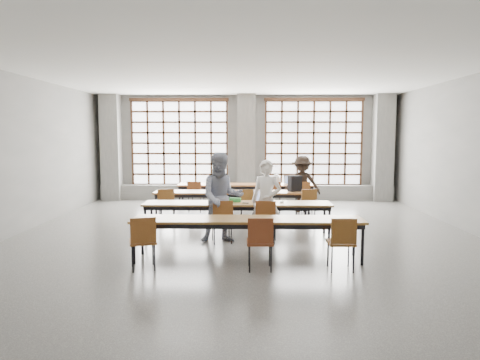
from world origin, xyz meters
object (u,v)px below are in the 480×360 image
(chair_mid_left, at_px, (166,202))
(student_female, at_px, (222,198))
(chair_near_left, at_px, (143,237))
(backpack, at_px, (295,184))
(desk_row_a, at_px, (246,186))
(mouse, at_px, (282,202))
(desk_row_c, at_px, (237,206))
(green_box, at_px, (235,200))
(laptop_back, at_px, (291,182))
(chair_back_left, at_px, (195,193))
(chair_near_mid, at_px, (260,238))
(laptop_front, at_px, (262,199))
(desk_row_d, at_px, (248,222))
(chair_mid_centre, at_px, (248,203))
(desk_row_b, at_px, (233,194))
(chair_front_right, at_px, (266,217))
(red_pouch, at_px, (143,239))
(student_male, at_px, (266,201))
(phone, at_px, (246,203))
(chair_near_right, at_px, (342,238))
(student_back, at_px, (302,184))
(chair_front_left, at_px, (222,217))
(plastic_bag, at_px, (276,179))
(chair_back_mid, at_px, (274,193))
(chair_back_right, at_px, (302,194))

(chair_mid_left, bearing_deg, student_female, -49.38)
(chair_near_left, relative_size, backpack, 2.20)
(desk_row_a, height_order, mouse, mouse)
(desk_row_c, xyz_separation_m, green_box, (-0.05, 0.08, 0.11))
(laptop_back, relative_size, mouse, 4.38)
(chair_back_left, distance_m, chair_near_mid, 5.50)
(desk_row_a, height_order, laptop_front, laptop_front)
(laptop_front, distance_m, laptop_back, 3.61)
(laptop_back, xyz_separation_m, backpack, (-0.06, -1.72, 0.14))
(desk_row_d, distance_m, green_box, 1.85)
(chair_mid_centre, relative_size, laptop_back, 2.05)
(desk_row_a, distance_m, laptop_back, 1.34)
(laptop_front, bearing_deg, desk_row_b, 112.38)
(desk_row_a, height_order, chair_mid_left, chair_mid_left)
(chair_front_right, distance_m, red_pouch, 2.66)
(student_male, relative_size, phone, 12.89)
(desk_row_d, height_order, student_female, student_female)
(mouse, bearing_deg, chair_near_right, -71.86)
(laptop_front, bearing_deg, desk_row_d, -99.74)
(chair_back_left, xyz_separation_m, student_back, (3.02, 0.13, 0.26))
(desk_row_a, height_order, student_male, student_male)
(student_male, distance_m, green_box, 0.87)
(chair_near_mid, bearing_deg, chair_front_left, 112.09)
(chair_near_mid, height_order, student_female, student_female)
(mouse, bearing_deg, chair_back_left, 127.41)
(plastic_bag, bearing_deg, chair_near_left, -113.04)
(chair_back_left, height_order, chair_front_left, same)
(mouse, height_order, backpack, backpack)
(chair_near_left, height_order, student_back, student_back)
(chair_back_mid, relative_size, student_female, 0.48)
(chair_near_mid, bearing_deg, chair_back_mid, 84.24)
(laptop_back, height_order, phone, laptop_back)
(plastic_bag, bearing_deg, student_back, -38.16)
(chair_front_left, bearing_deg, chair_near_right, -41.07)
(chair_near_mid, distance_m, phone, 2.30)
(chair_front_right, relative_size, mouse, 8.98)
(desk_row_c, bearing_deg, student_male, -39.81)
(chair_back_mid, height_order, chair_near_right, same)
(chair_near_right, distance_m, laptop_front, 2.77)
(chair_mid_left, bearing_deg, plastic_bag, 39.68)
(chair_back_left, relative_size, chair_back_mid, 1.00)
(desk_row_a, relative_size, plastic_bag, 13.99)
(desk_row_c, bearing_deg, mouse, -1.21)
(mouse, distance_m, phone, 0.77)
(chair_front_right, xyz_separation_m, chair_near_right, (1.13, -1.75, 0.00))
(student_female, bearing_deg, desk_row_d, -76.48)
(student_back, bearing_deg, chair_front_left, -114.13)
(chair_mid_centre, distance_m, student_back, 2.36)
(chair_back_right, bearing_deg, chair_front_left, -120.38)
(chair_back_mid, relative_size, chair_front_left, 1.00)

